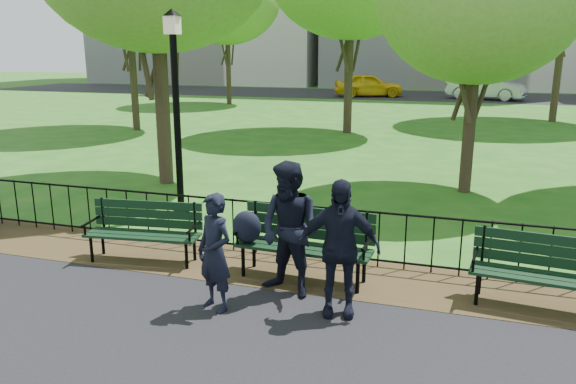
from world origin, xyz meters
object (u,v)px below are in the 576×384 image
(park_bench_right_a, at_px, (547,265))
(taxi, at_px, (368,85))
(person_left, at_px, (215,253))
(sedan_silver, at_px, (486,87))
(lamppost, at_px, (176,108))
(park_bench_left_a, at_px, (145,225))
(park_bench_main, at_px, (282,232))
(person_mid, at_px, (290,230))
(person_right, at_px, (338,248))

(park_bench_right_a, relative_size, taxi, 0.40)
(person_left, relative_size, sedan_silver, 0.31)
(lamppost, distance_m, person_left, 4.56)
(person_left, relative_size, taxi, 0.33)
(person_left, bearing_deg, park_bench_left_a, 169.46)
(taxi, relative_size, sedan_silver, 0.96)
(park_bench_main, bearing_deg, person_left, -107.69)
(person_mid, bearing_deg, park_bench_right_a, 28.41)
(park_bench_right_a, relative_size, sedan_silver, 0.39)
(sedan_silver, bearing_deg, park_bench_right_a, -165.15)
(park_bench_right_a, bearing_deg, taxi, 109.66)
(park_bench_main, xyz_separation_m, park_bench_left_a, (-2.27, -0.01, -0.10))
(park_bench_main, bearing_deg, park_bench_left_a, -177.19)
(lamppost, distance_m, taxi, 29.48)
(park_bench_left_a, distance_m, person_mid, 2.66)
(park_bench_left_a, relative_size, person_right, 1.06)
(person_mid, distance_m, taxi, 32.63)
(lamppost, xyz_separation_m, person_right, (3.94, -3.26, -1.28))
(sedan_silver, bearing_deg, person_mid, -170.89)
(taxi, height_order, sedan_silver, sedan_silver)
(park_bench_right_a, relative_size, person_right, 1.08)
(park_bench_main, distance_m, lamppost, 4.01)
(park_bench_left_a, distance_m, taxi, 31.82)
(park_bench_main, bearing_deg, person_mid, -58.68)
(lamppost, height_order, person_left, lamppost)
(person_left, xyz_separation_m, person_right, (1.52, 0.34, 0.11))
(park_bench_main, height_order, person_right, person_right)
(person_right, xyz_separation_m, sedan_silver, (2.49, 32.71, -0.07))
(park_bench_left_a, height_order, taxi, taxi)
(park_bench_left_a, relative_size, sedan_silver, 0.38)
(park_bench_right_a, height_order, lamppost, lamppost)
(park_bench_right_a, height_order, person_right, person_right)
(person_mid, xyz_separation_m, person_right, (0.74, -0.37, -0.04))
(park_bench_left_a, xyz_separation_m, person_left, (1.80, -1.26, 0.19))
(lamppost, bearing_deg, park_bench_main, -38.91)
(taxi, bearing_deg, person_right, 171.28)
(lamppost, distance_m, sedan_silver, 30.18)
(taxi, bearing_deg, person_left, 168.60)
(park_bench_left_a, bearing_deg, park_bench_main, -7.18)
(park_bench_left_a, distance_m, person_right, 3.45)
(park_bench_right_a, distance_m, person_mid, 3.32)
(lamppost, relative_size, person_mid, 2.17)
(person_mid, bearing_deg, lamppost, 155.68)
(sedan_silver, bearing_deg, park_bench_main, -171.53)
(person_left, bearing_deg, person_right, 37.36)
(lamppost, xyz_separation_m, taxi, (-1.25, 29.43, -1.36))
(person_right, xyz_separation_m, taxi, (-5.19, 32.69, -0.08))
(person_right, bearing_deg, sedan_silver, 74.66)
(person_mid, height_order, person_right, person_mid)
(person_mid, xyz_separation_m, sedan_silver, (3.23, 32.35, -0.12))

